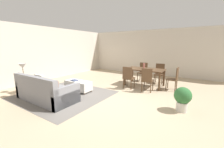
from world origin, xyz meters
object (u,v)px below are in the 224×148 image
Objects in this scene: dining_chair_near_left at (128,76)px; dining_chair_far_right at (159,72)px; dining_chair_head_east at (174,77)px; vase_centerpiece at (144,66)px; side_table at (24,81)px; table_lamp at (22,67)px; ottoman_table at (78,85)px; dining_chair_near_right at (147,79)px; dining_table at (145,71)px; dining_chair_far_left at (143,71)px; couch at (45,91)px; book_on_ottoman at (74,80)px; potted_plant at (183,98)px.

dining_chair_far_right is (0.84, 1.62, 0.00)m from dining_chair_near_left.
vase_centerpiece reaches higher than dining_chair_head_east.
side_table is 0.54m from table_lamp.
dining_chair_near_right is (2.30, 1.35, 0.29)m from ottoman_table.
dining_chair_far_right is at bearing 61.96° from dining_table.
dining_chair_near_right is at bearing 33.91° from side_table.
dining_chair_far_right is at bearing 62.61° from dining_chair_near_left.
dining_chair_far_left is at bearing 53.62° from table_lamp.
couch is at bearing -123.40° from dining_chair_near_left.
dining_table is at bearing 116.43° from dining_chair_near_right.
dining_chair_near_right is 3.79× the size of vase_centerpiece.
dining_chair_head_east is at bearing -45.84° from dining_chair_far_right.
dining_chair_far_right is at bearing 134.16° from dining_chair_head_east.
side_table is at bearing -135.76° from dining_table.
couch is at bearing -121.17° from dining_chair_far_right.
couch is 1.52m from table_lamp.
ottoman_table is 0.24m from book_on_ottoman.
ottoman_table is at bearing 38.71° from table_lamp.
ottoman_table is 4.18× the size of book_on_ottoman.
table_lamp is 1.91m from book_on_ottoman.
dining_chair_head_east is at bearing 45.67° from couch.
table_lamp is 4.64m from dining_chair_near_right.
book_on_ottoman is (-1.67, -2.99, -0.09)m from dining_chair_far_left.
couch is 2.27× the size of dining_chair_near_left.
dining_chair_far_right is at bearing 47.09° from side_table.
potted_plant is at bearing -46.85° from vase_centerpiece.
dining_chair_far_right is (2.35, 2.95, 0.29)m from ottoman_table.
table_lamp is at bearing -126.38° from dining_chair_far_left.
ottoman_table is 1.62× the size of potted_plant.
dining_chair_far_left is at bearing 62.41° from ottoman_table.
dining_chair_far_right is (3.88, 4.18, 0.06)m from side_table.
potted_plant is at bearing -74.75° from dining_chair_head_east.
table_lamp is at bearing -141.29° from ottoman_table.
table_lamp reaches higher than vase_centerpiece.
dining_table is at bearing 46.81° from book_on_ottoman.
dining_chair_near_left is (-0.40, -0.80, -0.15)m from dining_table.
dining_chair_far_right is at bearing 51.45° from ottoman_table.
dining_chair_far_left reaches higher than book_on_ottoman.
dining_chair_near_right and dining_chair_head_east have the same top height.
dining_chair_near_left is 1.00× the size of dining_chair_near_right.
dining_chair_far_right is at bearing 47.09° from table_lamp.
dining_chair_near_left is (1.70, 2.58, 0.23)m from couch.
couch is 4.76m from dining_chair_head_east.
couch is at bearing -98.67° from ottoman_table.
table_lamp is 4.80m from vase_centerpiece.
dining_chair_near_right is 1.37× the size of potted_plant.
dining_table is at bearing 58.10° from couch.
dining_chair_far_right is 2.98m from potted_plant.
ottoman_table is 3.78m from dining_chair_far_right.
dining_chair_near_left is (3.04, 2.55, 0.06)m from side_table.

